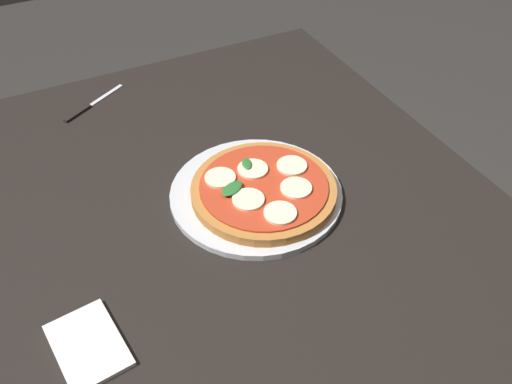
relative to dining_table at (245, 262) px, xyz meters
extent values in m
cube|color=black|center=(0.00, 0.00, 0.09)|extent=(1.20, 0.93, 0.04)
cube|color=black|center=(-0.52, -0.39, -0.29)|extent=(0.07, 0.07, 0.71)
cube|color=black|center=(-0.52, 0.39, -0.29)|extent=(0.07, 0.07, 0.71)
cylinder|color=silver|center=(-0.05, 0.05, 0.11)|extent=(0.32, 0.32, 0.01)
cylinder|color=#B27033|center=(-0.04, 0.06, 0.13)|extent=(0.26, 0.26, 0.02)
cylinder|color=#B7381E|center=(-0.04, 0.06, 0.14)|extent=(0.23, 0.23, 0.00)
cylinder|color=beige|center=(0.04, 0.05, 0.15)|extent=(0.06, 0.06, 0.00)
cylinder|color=beige|center=(0.00, 0.10, 0.15)|extent=(0.06, 0.06, 0.00)
cylinder|color=beige|center=(-0.06, 0.13, 0.15)|extent=(0.06, 0.06, 0.00)
cylinder|color=beige|center=(-0.08, 0.06, 0.15)|extent=(0.06, 0.06, 0.00)
cylinder|color=beige|center=(-0.09, -0.01, 0.15)|extent=(0.06, 0.06, 0.00)
cylinder|color=beige|center=(-0.01, 0.01, 0.15)|extent=(0.06, 0.06, 0.00)
ellipsoid|color=#286B2D|center=(-0.05, 0.00, 0.15)|extent=(0.04, 0.05, 0.00)
ellipsoid|color=#286B2D|center=(-0.10, 0.05, 0.15)|extent=(0.04, 0.03, 0.00)
cube|color=white|center=(0.13, -0.31, 0.11)|extent=(0.14, 0.10, 0.01)
cube|color=black|center=(-0.46, -0.18, 0.11)|extent=(0.05, 0.07, 0.01)
cube|color=silver|center=(-0.51, -0.11, 0.11)|extent=(0.06, 0.09, 0.00)
camera|label=1|loc=(0.63, -0.29, 0.81)|focal=39.40mm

